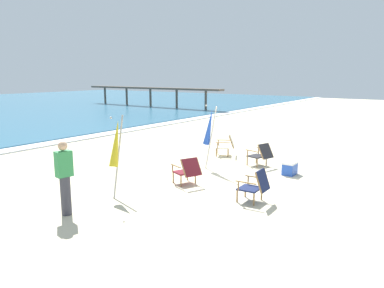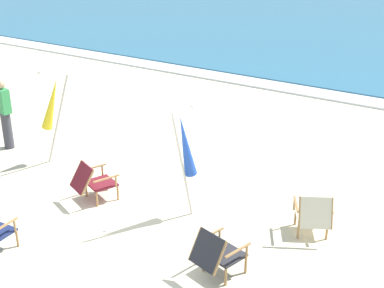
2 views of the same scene
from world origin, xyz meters
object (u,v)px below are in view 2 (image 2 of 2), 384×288
object	(u,v)px
beach_chair_far_center	(217,253)
person_near_chairs	(5,114)
beach_chair_front_left	(313,214)
umbrella_furled_blue	(185,147)
umbrella_furled_yellow	(52,105)
beach_chair_back_left	(93,181)

from	to	relation	value
beach_chair_far_center	person_near_chairs	world-z (taller)	person_near_chairs
beach_chair_front_left	umbrella_furled_blue	size ratio (longest dim) A/B	0.42
beach_chair_front_left	beach_chair_far_center	bearing A→B (deg)	-114.93
beach_chair_front_left	umbrella_furled_yellow	world-z (taller)	umbrella_furled_yellow
beach_chair_front_left	person_near_chairs	distance (m)	7.27
beach_chair_front_left	person_near_chairs	bearing A→B (deg)	-179.00
beach_chair_back_left	beach_chair_front_left	size ratio (longest dim) A/B	1.08
umbrella_furled_blue	umbrella_furled_yellow	size ratio (longest dim) A/B	1.02
beach_chair_far_center	umbrella_furled_yellow	xyz separation A→B (m)	(-4.90, 1.66, 0.91)
beach_chair_far_center	umbrella_furled_yellow	world-z (taller)	umbrella_furled_yellow
beach_chair_front_left	umbrella_furled_blue	world-z (taller)	umbrella_furled_blue
umbrella_furled_blue	umbrella_furled_yellow	world-z (taller)	umbrella_furled_blue
beach_chair_front_left	person_near_chairs	world-z (taller)	person_near_chairs
beach_chair_back_left	umbrella_furled_blue	xyz separation A→B (m)	(1.79, 0.42, 0.94)
beach_chair_far_center	person_near_chairs	size ratio (longest dim) A/B	0.54
beach_chair_far_center	umbrella_furled_blue	bearing A→B (deg)	137.39
person_near_chairs	beach_chair_front_left	bearing A→B (deg)	1.00
umbrella_furled_yellow	person_near_chairs	xyz separation A→B (m)	(-1.54, -0.01, -0.49)
beach_chair_far_center	umbrella_furled_yellow	bearing A→B (deg)	161.31
umbrella_furled_blue	person_near_chairs	xyz separation A→B (m)	(-5.13, 0.45, -0.52)
umbrella_furled_blue	person_near_chairs	bearing A→B (deg)	175.03
beach_chair_back_left	umbrella_furled_yellow	size ratio (longest dim) A/B	0.46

